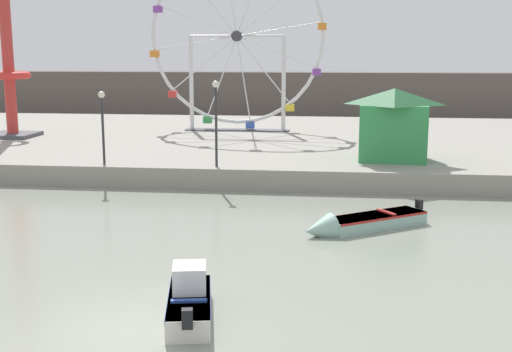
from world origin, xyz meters
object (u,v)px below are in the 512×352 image
at_px(carnival_booth_green_kiosk, 394,123).
at_px(motorboat_seafoam, 358,223).
at_px(ferris_wheel_white_frame, 237,39).
at_px(drop_tower_red_tower, 8,54).
at_px(motorboat_white_red_stripe, 190,294).
at_px(promenade_lamp_near, 102,116).
at_px(promenade_lamp_far, 216,111).

bearing_deg(carnival_booth_green_kiosk, motorboat_seafoam, -96.63).
distance_m(ferris_wheel_white_frame, drop_tower_red_tower, 14.60).
bearing_deg(motorboat_seafoam, drop_tower_red_tower, -73.21).
bearing_deg(motorboat_white_red_stripe, ferris_wheel_white_frame, -4.92).
xyz_separation_m(ferris_wheel_white_frame, carnival_booth_green_kiosk, (9.53, -11.44, -4.28)).
bearing_deg(ferris_wheel_white_frame, drop_tower_red_tower, -159.71).
height_order(motorboat_seafoam, drop_tower_red_tower, drop_tower_red_tower).
bearing_deg(drop_tower_red_tower, ferris_wheel_white_frame, 20.29).
bearing_deg(promenade_lamp_near, promenade_lamp_far, -0.62).
distance_m(drop_tower_red_tower, carnival_booth_green_kiosk, 24.28).
height_order(drop_tower_red_tower, promenade_lamp_far, drop_tower_red_tower).
bearing_deg(drop_tower_red_tower, promenade_lamp_far, -32.32).
bearing_deg(drop_tower_red_tower, motorboat_white_red_stripe, -55.26).
distance_m(motorboat_seafoam, ferris_wheel_white_frame, 23.61).
height_order(carnival_booth_green_kiosk, promenade_lamp_far, promenade_lamp_far).
distance_m(ferris_wheel_white_frame, carnival_booth_green_kiosk, 15.49).
relative_size(motorboat_seafoam, promenade_lamp_far, 1.18).
bearing_deg(motorboat_white_red_stripe, drop_tower_red_tower, 23.73).
bearing_deg(promenade_lamp_near, drop_tower_red_tower, 135.01).
distance_m(motorboat_seafoam, promenade_lamp_near, 14.10).
height_order(motorboat_seafoam, ferris_wheel_white_frame, ferris_wheel_white_frame).
xyz_separation_m(motorboat_seafoam, drop_tower_red_tower, (-21.19, 16.25, 5.89)).
xyz_separation_m(motorboat_white_red_stripe, ferris_wheel_white_frame, (-3.12, 29.26, 6.76)).
relative_size(carnival_booth_green_kiosk, promenade_lamp_near, 1.08).
distance_m(drop_tower_red_tower, promenade_lamp_near, 13.47).
xyz_separation_m(motorboat_seafoam, carnival_booth_green_kiosk, (2.00, 9.86, 2.59)).
xyz_separation_m(promenade_lamp_near, promenade_lamp_far, (5.50, -0.06, 0.30)).
xyz_separation_m(ferris_wheel_white_frame, promenade_lamp_far, (1.14, -14.42, -3.51)).
bearing_deg(carnival_booth_green_kiosk, promenade_lamp_far, -155.62).
height_order(motorboat_seafoam, promenade_lamp_near, promenade_lamp_near).
relative_size(drop_tower_red_tower, promenade_lamp_far, 3.36).
bearing_deg(promenade_lamp_near, carnival_booth_green_kiosk, 11.86).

